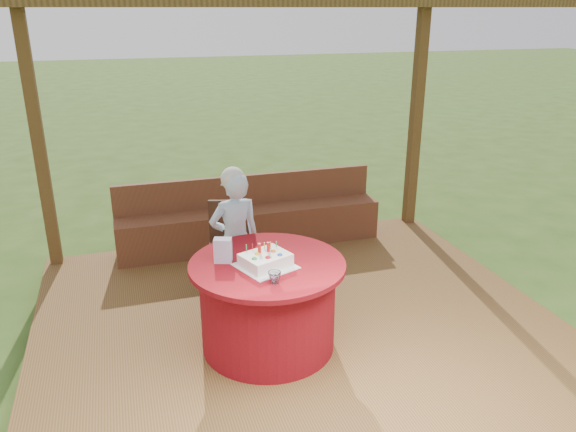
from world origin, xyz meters
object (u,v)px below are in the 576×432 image
at_px(table, 268,304).
at_px(birthday_cake, 265,260).
at_px(elderly_woman, 235,237).
at_px(gift_bag, 223,250).
at_px(drinking_glass, 274,277).
at_px(chair, 230,242).
at_px(bench, 251,224).

height_order(table, birthday_cake, birthday_cake).
bearing_deg(elderly_woman, gift_bag, -109.30).
relative_size(birthday_cake, gift_bag, 2.60).
relative_size(table, gift_bag, 6.33).
bearing_deg(drinking_glass, chair, 91.40).
relative_size(elderly_woman, birthday_cake, 2.62).
relative_size(elderly_woman, gift_bag, 6.81).
xyz_separation_m(elderly_woman, drinking_glass, (0.06, -1.11, 0.12)).
bearing_deg(elderly_woman, drinking_glass, -87.11).
distance_m(birthday_cake, drinking_glass, 0.28).
bearing_deg(birthday_cake, chair, 92.17).
relative_size(bench, gift_bag, 15.52).
bearing_deg(bench, table, -99.65).
height_order(chair, elderly_woman, elderly_woman).
relative_size(bench, elderly_woman, 2.28).
relative_size(bench, table, 2.45).
xyz_separation_m(table, birthday_cake, (-0.03, -0.07, 0.42)).
bearing_deg(bench, chair, -114.63).
xyz_separation_m(elderly_woman, gift_bag, (-0.23, -0.65, 0.18)).
height_order(bench, drinking_glass, drinking_glass).
xyz_separation_m(bench, elderly_woman, (-0.45, -1.30, 0.40)).
bearing_deg(gift_bag, elderly_woman, 88.92).
distance_m(bench, gift_bag, 2.14).
height_order(chair, gift_bag, gift_bag).
bearing_deg(birthday_cake, bench, 79.83).
relative_size(chair, drinking_glass, 9.02).
distance_m(table, birthday_cake, 0.43).
bearing_deg(drinking_glass, bench, 80.79).
xyz_separation_m(birthday_cake, gift_bag, (-0.29, 0.18, 0.04)).
distance_m(chair, elderly_woman, 0.42).
bearing_deg(table, elderly_woman, 97.25).
height_order(table, chair, chair).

